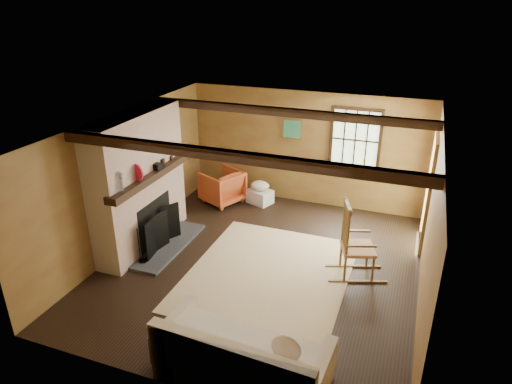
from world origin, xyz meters
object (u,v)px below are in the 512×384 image
at_px(fireplace, 141,187).
at_px(armchair, 222,187).
at_px(rocking_chair, 355,246).
at_px(sofa, 242,362).
at_px(laundry_basket, 260,196).

relative_size(fireplace, armchair, 3.04).
relative_size(rocking_chair, sofa, 0.62).
distance_m(rocking_chair, armchair, 3.63).
relative_size(fireplace, laundry_basket, 4.80).
relative_size(sofa, laundry_basket, 4.08).
bearing_deg(laundry_basket, rocking_chair, -41.45).
bearing_deg(rocking_chair, sofa, 143.42).
bearing_deg(rocking_chair, armchair, 40.67).
bearing_deg(sofa, armchair, 120.14).
bearing_deg(fireplace, rocking_chair, 4.13).
distance_m(fireplace, armchair, 2.30).
distance_m(sofa, laundry_basket, 4.97).
relative_size(rocking_chair, armchair, 1.62).
height_order(rocking_chair, sofa, rocking_chair).
distance_m(fireplace, sofa, 3.82).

